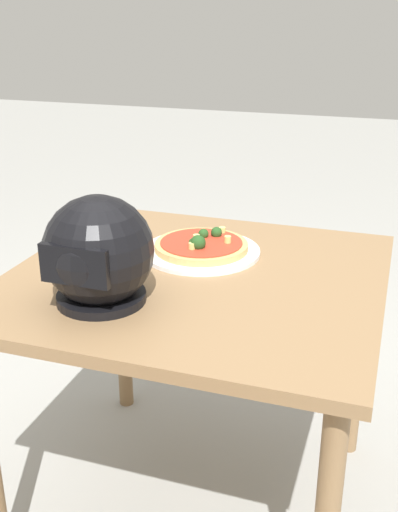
{
  "coord_description": "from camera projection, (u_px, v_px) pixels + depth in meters",
  "views": [
    {
      "loc": [
        -0.46,
        1.35,
        1.34
      ],
      "look_at": [
        0.02,
        -0.07,
        0.74
      ],
      "focal_mm": 43.71,
      "sensor_mm": 36.0,
      "label": 1
    }
  ],
  "objects": [
    {
      "name": "ground_plane",
      "position": [
        197.0,
        500.0,
        1.82
      ],
      "size": [
        14.0,
        14.0,
        0.0
      ],
      "primitive_type": "plane",
      "color": "#9E9E99"
    },
    {
      "name": "motorcycle_helmet",
      "position": [
        98.0,
        253.0,
        1.36
      ],
      "size": [
        0.25,
        0.25,
        0.25
      ],
      "color": "black",
      "rests_on": "dining_table"
    },
    {
      "name": "pizza",
      "position": [
        202.0,
        245.0,
        1.67
      ],
      "size": [
        0.25,
        0.25,
        0.05
      ],
      "color": "tan",
      "rests_on": "pizza_plate"
    },
    {
      "name": "pizza_plate",
      "position": [
        201.0,
        251.0,
        1.68
      ],
      "size": [
        0.32,
        0.32,
        0.01
      ],
      "primitive_type": "cylinder",
      "color": "white",
      "rests_on": "dining_table"
    },
    {
      "name": "dining_table",
      "position": [
        197.0,
        308.0,
        1.59
      ],
      "size": [
        0.91,
        0.87,
        0.72
      ],
      "color": "olive",
      "rests_on": "ground"
    }
  ]
}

